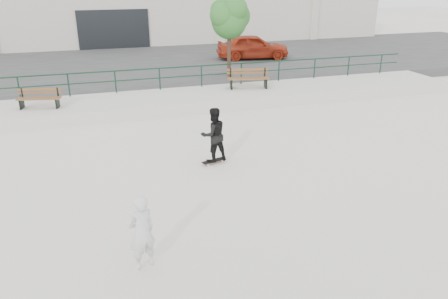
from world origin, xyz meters
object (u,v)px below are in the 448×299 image
object	(u,v)px
tree	(230,17)
standing_skater	(213,135)
bench_left	(39,98)
bench_right	(248,79)
red_car	(253,46)
seated_skater	(141,232)
skateboard	(214,161)

from	to	relation	value
tree	standing_skater	world-z (taller)	tree
bench_left	bench_right	size ratio (longest dim) A/B	0.85
bench_left	bench_right	xyz separation A→B (m)	(9.14, 0.58, 0.07)
red_car	standing_skater	xyz separation A→B (m)	(-6.69, -14.10, -0.32)
bench_right	standing_skater	distance (m)	7.88
tree	red_car	distance (m)	5.74
standing_skater	bench_right	bearing A→B (deg)	-127.59
bench_right	seated_skater	size ratio (longest dim) A/B	1.28
bench_right	red_car	world-z (taller)	red_car
bench_left	standing_skater	size ratio (longest dim) A/B	1.02
seated_skater	bench_left	bearing A→B (deg)	-98.13
tree	standing_skater	distance (m)	10.72
tree	red_car	world-z (taller)	tree
tree	seated_skater	distance (m)	15.95
bench_right	red_car	distance (m)	7.75
red_car	bench_right	bearing A→B (deg)	166.93
bench_right	red_car	size ratio (longest dim) A/B	0.45
tree	bench_right	bearing A→B (deg)	-89.74
tree	skateboard	xyz separation A→B (m)	(-3.72, -9.73, -3.43)
seated_skater	red_car	bearing A→B (deg)	-138.49
bench_left	standing_skater	bearing A→B (deg)	-37.63
red_car	standing_skater	world-z (taller)	red_car
red_car	standing_skater	size ratio (longest dim) A/B	2.64
bench_left	bench_right	world-z (taller)	bench_right
skateboard	standing_skater	bearing A→B (deg)	0.00
bench_left	red_car	size ratio (longest dim) A/B	0.39
bench_left	standing_skater	distance (m)	8.35
tree	seated_skater	world-z (taller)	tree
standing_skater	red_car	bearing A→B (deg)	-124.74
bench_right	standing_skater	size ratio (longest dim) A/B	1.20
bench_left	red_car	xyz separation A→B (m)	(12.10, 7.74, 0.39)
bench_right	skateboard	world-z (taller)	bench_right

